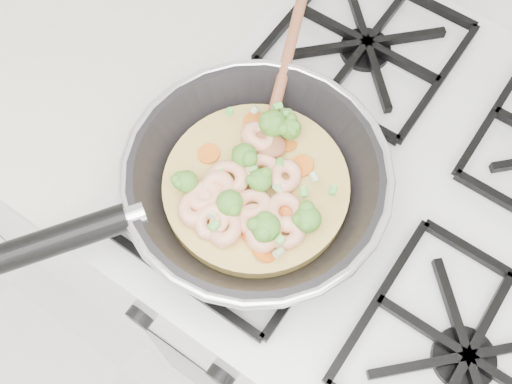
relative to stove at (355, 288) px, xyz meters
The scene contains 3 objects.
stove is the anchor object (origin of this frame).
counter_left 0.80m from the stove, behind, with size 1.00×0.60×0.90m.
skillet 0.53m from the stove, 138.83° to the right, with size 0.35×0.59×0.09m.
Camera 1 is at (0.03, 1.32, 1.58)m, focal length 42.83 mm.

